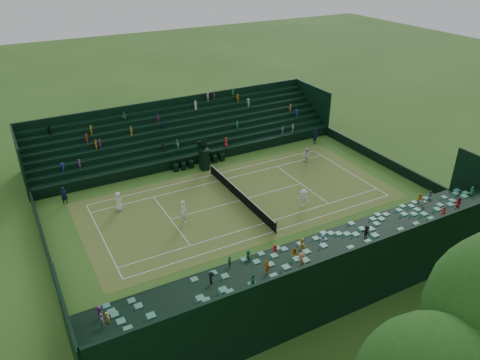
% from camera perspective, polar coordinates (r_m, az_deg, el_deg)
% --- Properties ---
extents(ground, '(160.00, 160.00, 0.00)m').
position_cam_1_polar(ground, '(40.51, -0.00, -2.50)').
color(ground, '#2E5D1D').
rests_on(ground, ground).
extents(court_surface, '(12.97, 26.77, 0.01)m').
position_cam_1_polar(court_surface, '(40.50, -0.00, -2.50)').
color(court_surface, '#477D29').
rests_on(court_surface, ground).
extents(perimeter_wall_north, '(17.17, 0.20, 1.00)m').
position_cam_1_polar(perimeter_wall_north, '(49.02, 16.57, 2.58)').
color(perimeter_wall_north, black).
rests_on(perimeter_wall_north, ground).
extents(perimeter_wall_south, '(17.17, 0.20, 1.00)m').
position_cam_1_polar(perimeter_wall_south, '(36.65, -22.61, -7.62)').
color(perimeter_wall_south, black).
rests_on(perimeter_wall_south, ground).
extents(perimeter_wall_east, '(0.20, 31.77, 1.00)m').
position_cam_1_polar(perimeter_wall_east, '(34.22, 6.86, -8.07)').
color(perimeter_wall_east, black).
rests_on(perimeter_wall_east, ground).
extents(perimeter_wall_west, '(0.20, 31.77, 1.00)m').
position_cam_1_polar(perimeter_wall_west, '(47.06, -4.94, 2.62)').
color(perimeter_wall_west, black).
rests_on(perimeter_wall_west, ground).
extents(north_grandstand, '(6.60, 32.00, 4.90)m').
position_cam_1_polar(north_grandstand, '(31.01, 11.42, -10.38)').
color(north_grandstand, black).
rests_on(north_grandstand, ground).
extents(south_grandstand, '(6.60, 32.00, 4.90)m').
position_cam_1_polar(south_grandstand, '(50.19, -6.94, 5.47)').
color(south_grandstand, black).
rests_on(south_grandstand, ground).
extents(tennis_net, '(11.67, 0.10, 1.06)m').
position_cam_1_polar(tennis_net, '(40.24, -0.00, -1.86)').
color(tennis_net, black).
rests_on(tennis_net, ground).
extents(umpire_chair, '(1.01, 1.01, 3.18)m').
position_cam_1_polar(umpire_chair, '(45.40, -4.44, 2.86)').
color(umpire_chair, black).
rests_on(umpire_chair, ground).
extents(courtside_chairs, '(0.48, 5.46, 1.05)m').
position_cam_1_polar(courtside_chairs, '(46.56, -5.00, 2.19)').
color(courtside_chairs, black).
rests_on(courtside_chairs, ground).
extents(player_near_west, '(0.83, 0.55, 1.68)m').
position_cam_1_polar(player_near_west, '(40.01, -14.59, -2.52)').
color(player_near_west, white).
rests_on(player_near_west, ground).
extents(player_near_east, '(0.73, 0.50, 1.96)m').
position_cam_1_polar(player_near_east, '(37.35, -6.88, -3.82)').
color(player_near_east, white).
rests_on(player_near_east, ground).
extents(player_far_west, '(0.87, 0.73, 1.61)m').
position_cam_1_polar(player_far_west, '(47.31, 8.10, 2.98)').
color(player_far_west, white).
rests_on(player_far_west, ground).
extents(player_far_east, '(1.20, 1.07, 1.61)m').
position_cam_1_polar(player_far_east, '(39.62, 7.74, -2.19)').
color(player_far_east, white).
rests_on(player_far_east, ground).
extents(line_judge_north, '(0.66, 0.77, 1.78)m').
position_cam_1_polar(line_judge_north, '(52.04, 9.18, 5.36)').
color(line_judge_north, black).
rests_on(line_judge_north, ground).
extents(line_judge_south, '(0.49, 0.64, 1.57)m').
position_cam_1_polar(line_judge_south, '(42.39, -20.63, -1.77)').
color(line_judge_south, black).
rests_on(line_judge_south, ground).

